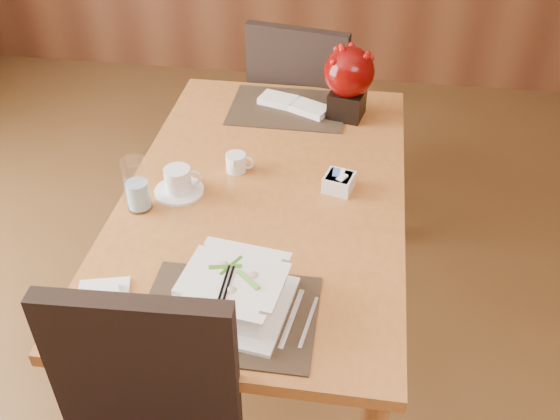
# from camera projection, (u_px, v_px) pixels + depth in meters

# --- Properties ---
(dining_table) EXTENTS (0.90, 1.50, 0.75)m
(dining_table) POSITION_uv_depth(u_px,v_px,m) (265.00, 213.00, 2.09)
(dining_table) COLOR #B26B31
(dining_table) RESTS_ON ground
(placemat_near) EXTENTS (0.45, 0.33, 0.01)m
(placemat_near) POSITION_uv_depth(u_px,v_px,m) (229.00, 314.00, 1.60)
(placemat_near) COLOR black
(placemat_near) RESTS_ON dining_table
(placemat_far) EXTENTS (0.45, 0.33, 0.01)m
(placemat_far) POSITION_uv_depth(u_px,v_px,m) (288.00, 108.00, 2.45)
(placemat_far) COLOR black
(placemat_far) RESTS_ON dining_table
(soup_setting) EXTENTS (0.31, 0.31, 0.11)m
(soup_setting) POSITION_uv_depth(u_px,v_px,m) (234.00, 293.00, 1.58)
(soup_setting) COLOR white
(soup_setting) RESTS_ON dining_table
(coffee_cup) EXTENTS (0.16, 0.16, 0.09)m
(coffee_cup) POSITION_uv_depth(u_px,v_px,m) (178.00, 183.00, 1.99)
(coffee_cup) COLOR white
(coffee_cup) RESTS_ON dining_table
(water_glass) EXTENTS (0.09, 0.09, 0.18)m
(water_glass) POSITION_uv_depth(u_px,v_px,m) (137.00, 185.00, 1.90)
(water_glass) COLOR white
(water_glass) RESTS_ON dining_table
(creamer_jug) EXTENTS (0.09, 0.09, 0.06)m
(creamer_jug) POSITION_uv_depth(u_px,v_px,m) (236.00, 163.00, 2.10)
(creamer_jug) COLOR white
(creamer_jug) RESTS_ON dining_table
(sugar_caddy) EXTENTS (0.11, 0.11, 0.05)m
(sugar_caddy) POSITION_uv_depth(u_px,v_px,m) (339.00, 182.00, 2.01)
(sugar_caddy) COLOR white
(sugar_caddy) RESTS_ON dining_table
(berry_decor) EXTENTS (0.19, 0.19, 0.28)m
(berry_decor) POSITION_uv_depth(u_px,v_px,m) (349.00, 79.00, 2.31)
(berry_decor) COLOR black
(berry_decor) RESTS_ON dining_table
(napkins_far) EXTENTS (0.31, 0.20, 0.03)m
(napkins_far) POSITION_uv_depth(u_px,v_px,m) (296.00, 105.00, 2.44)
(napkins_far) COLOR white
(napkins_far) RESTS_ON dining_table
(bread_plate) EXTENTS (0.17, 0.17, 0.01)m
(bread_plate) POSITION_uv_depth(u_px,v_px,m) (103.00, 297.00, 1.64)
(bread_plate) COLOR white
(bread_plate) RESTS_ON dining_table
(far_chair) EXTENTS (0.53, 0.54, 0.98)m
(far_chair) POSITION_uv_depth(u_px,v_px,m) (304.00, 109.00, 2.86)
(far_chair) COLOR black
(far_chair) RESTS_ON ground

